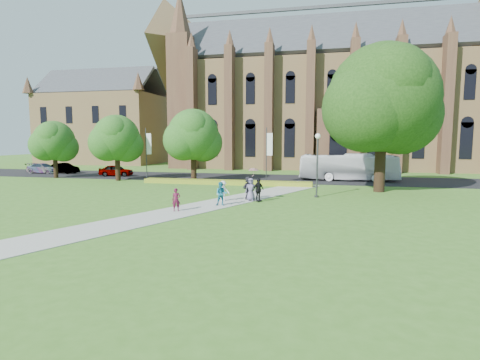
% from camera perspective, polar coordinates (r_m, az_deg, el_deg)
% --- Properties ---
extents(ground, '(160.00, 160.00, 0.00)m').
position_cam_1_polar(ground, '(26.38, -5.23, -4.25)').
color(ground, '#3D6D20').
rests_on(ground, ground).
extents(road, '(160.00, 10.00, 0.02)m').
position_cam_1_polar(road, '(45.64, 2.41, 0.30)').
color(road, black).
rests_on(road, ground).
extents(footpath, '(15.58, 28.54, 0.04)m').
position_cam_1_polar(footpath, '(27.31, -4.59, -3.83)').
color(footpath, '#B2B2A8').
rests_on(footpath, ground).
extents(flower_hedge, '(18.00, 1.40, 0.45)m').
position_cam_1_polar(flower_hedge, '(39.44, -2.19, -0.35)').
color(flower_hedge, gold).
rests_on(flower_hedge, ground).
extents(cathedral, '(52.60, 18.25, 28.00)m').
position_cam_1_polar(cathedral, '(64.96, 14.60, 13.39)').
color(cathedral, brown).
rests_on(cathedral, ground).
extents(building_west, '(22.00, 14.00, 18.30)m').
position_cam_1_polar(building_west, '(78.88, -19.93, 9.19)').
color(building_west, brown).
rests_on(building_west, ground).
extents(streetlamp, '(0.44, 0.44, 5.24)m').
position_cam_1_polar(streetlamp, '(31.23, 11.71, 3.40)').
color(streetlamp, '#38383D').
rests_on(streetlamp, ground).
extents(large_tree, '(9.60, 9.60, 13.20)m').
position_cam_1_polar(large_tree, '(36.22, 20.91, 11.54)').
color(large_tree, '#332114').
rests_on(large_tree, ground).
extents(street_tree_0, '(5.20, 5.20, 7.50)m').
position_cam_1_polar(street_tree_0, '(44.96, -18.28, 6.10)').
color(street_tree_0, '#332114').
rests_on(street_tree_0, ground).
extents(street_tree_1, '(5.60, 5.60, 8.05)m').
position_cam_1_polar(street_tree_1, '(41.59, -7.14, 6.85)').
color(street_tree_1, '#332114').
rests_on(street_tree_1, ground).
extents(street_tree_2, '(4.80, 4.80, 6.95)m').
position_cam_1_polar(street_tree_2, '(50.93, -26.47, 5.36)').
color(street_tree_2, '#332114').
rests_on(street_tree_2, ground).
extents(banner_pole_0, '(0.70, 0.10, 6.00)m').
position_cam_1_polar(banner_pole_0, '(40.34, 4.20, 4.29)').
color(banner_pole_0, '#38383D').
rests_on(banner_pole_0, ground).
extents(banner_pole_1, '(0.70, 0.10, 6.00)m').
position_cam_1_polar(banner_pole_1, '(44.56, -13.97, 4.32)').
color(banner_pole_1, '#38383D').
rests_on(banner_pole_1, ground).
extents(tour_coach, '(11.04, 2.59, 3.07)m').
position_cam_1_polar(tour_coach, '(44.50, 16.16, 1.89)').
color(tour_coach, white).
rests_on(tour_coach, road).
extents(car_0, '(4.43, 2.35, 1.44)m').
position_cam_1_polar(car_0, '(50.54, -18.37, 1.40)').
color(car_0, gray).
rests_on(car_0, road).
extents(car_1, '(4.48, 2.19, 1.41)m').
position_cam_1_polar(car_1, '(57.17, -25.21, 1.65)').
color(car_1, gray).
rests_on(car_1, road).
extents(car_2, '(4.80, 2.16, 1.37)m').
position_cam_1_polar(car_2, '(58.63, -27.78, 1.60)').
color(car_2, gray).
rests_on(car_2, road).
extents(pedestrian_0, '(0.65, 0.55, 1.53)m').
position_cam_1_polar(pedestrian_0, '(25.14, -9.70, -2.98)').
color(pedestrian_0, '#57132E').
rests_on(pedestrian_0, footpath).
extents(pedestrian_1, '(0.95, 0.80, 1.71)m').
position_cam_1_polar(pedestrian_1, '(26.84, -2.86, -2.11)').
color(pedestrian_1, teal).
rests_on(pedestrian_1, footpath).
extents(pedestrian_2, '(1.17, 1.03, 1.57)m').
position_cam_1_polar(pedestrian_2, '(28.74, -2.60, -1.67)').
color(pedestrian_2, silver).
rests_on(pedestrian_2, footpath).
extents(pedestrian_3, '(0.99, 1.09, 1.78)m').
position_cam_1_polar(pedestrian_3, '(28.61, 2.81, -1.50)').
color(pedestrian_3, black).
rests_on(pedestrian_3, footpath).
extents(pedestrian_4, '(0.89, 0.62, 1.75)m').
position_cam_1_polar(pedestrian_4, '(28.98, 1.66, -1.43)').
color(pedestrian_4, slate).
rests_on(pedestrian_4, footpath).
extents(pedestrian_5, '(1.23, 1.77, 1.84)m').
position_cam_1_polar(pedestrian_5, '(29.60, 1.32, -1.18)').
color(pedestrian_5, '#2B2A32').
rests_on(pedestrian_5, footpath).
extents(parasol, '(1.02, 1.02, 0.69)m').
position_cam_1_polar(parasol, '(28.91, 2.06, 0.99)').
color(parasol, '#C78CA6').
rests_on(parasol, pedestrian_4).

